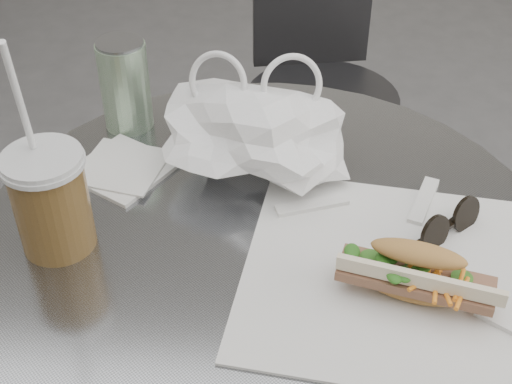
# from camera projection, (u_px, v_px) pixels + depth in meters

# --- Properties ---
(cafe_table) EXTENTS (0.76, 0.76, 0.74)m
(cafe_table) POSITION_uv_depth(u_px,v_px,m) (264.00, 362.00, 1.10)
(cafe_table) COLOR slate
(cafe_table) RESTS_ON ground
(chair_far) EXTENTS (0.38, 0.40, 0.71)m
(chair_far) POSITION_uv_depth(u_px,v_px,m) (317.00, 134.00, 1.85)
(chair_far) COLOR #2B2B2E
(chair_far) RESTS_ON ground
(sandwich_paper) EXTENTS (0.40, 0.39, 0.00)m
(sandwich_paper) POSITION_uv_depth(u_px,v_px,m) (394.00, 276.00, 0.86)
(sandwich_paper) COLOR white
(sandwich_paper) RESTS_ON cafe_table
(banh_mi) EXTENTS (0.23, 0.14, 0.07)m
(banh_mi) POSITION_uv_depth(u_px,v_px,m) (416.00, 274.00, 0.81)
(banh_mi) COLOR #B97546
(banh_mi) RESTS_ON sandwich_paper
(iced_coffee) EXTENTS (0.10, 0.10, 0.29)m
(iced_coffee) POSITION_uv_depth(u_px,v_px,m) (51.00, 199.00, 0.87)
(iced_coffee) COLOR brown
(iced_coffee) RESTS_ON cafe_table
(sunglasses) EXTENTS (0.09, 0.09, 0.05)m
(sunglasses) POSITION_uv_depth(u_px,v_px,m) (449.00, 225.00, 0.91)
(sunglasses) COLOR black
(sunglasses) RESTS_ON cafe_table
(plastic_bag) EXTENTS (0.25, 0.19, 0.12)m
(plastic_bag) POSITION_uv_depth(u_px,v_px,m) (254.00, 133.00, 0.99)
(plastic_bag) COLOR white
(plastic_bag) RESTS_ON cafe_table
(napkin_stack) EXTENTS (0.17, 0.17, 0.01)m
(napkin_stack) POSITION_uv_depth(u_px,v_px,m) (123.00, 168.00, 1.03)
(napkin_stack) COLOR white
(napkin_stack) RESTS_ON cafe_table
(drink_can) EXTENTS (0.07, 0.07, 0.14)m
(drink_can) POSITION_uv_depth(u_px,v_px,m) (125.00, 85.00, 1.08)
(drink_can) COLOR #53864E
(drink_can) RESTS_ON cafe_table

